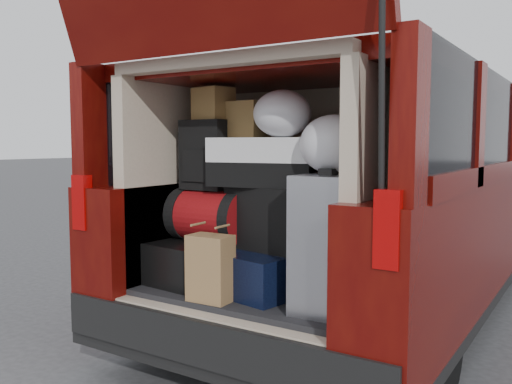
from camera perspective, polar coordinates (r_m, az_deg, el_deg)
minivan at (r=4.44m, az=12.43°, el=-0.53°), size 1.90×5.35×2.77m
load_floor at (r=3.17m, az=1.88°, el=-14.51°), size 1.24×1.05×0.55m
black_hardshell at (r=3.16m, az=-5.39°, el=-7.20°), size 0.48×0.62×0.23m
navy_hardshell at (r=2.91m, az=1.26°, el=-8.36°), size 0.51×0.58×0.22m
silver_roller at (r=2.61m, az=7.98°, el=-5.24°), size 0.29×0.44×0.65m
kraft_bag at (r=2.75m, az=-4.83°, el=-7.99°), size 0.22×0.15×0.33m
red_duffel at (r=3.09m, az=-4.82°, el=-2.50°), size 0.45×0.30×0.29m
black_soft_case at (r=2.92m, az=1.75°, el=-2.71°), size 0.51×0.36×0.34m
backpack at (r=3.11m, az=-5.22°, el=3.91°), size 0.28×0.17×0.40m
twotone_duffel at (r=2.92m, az=1.10°, el=3.18°), size 0.62×0.38×0.26m
grocery_sack_lower at (r=3.13m, az=-4.52°, el=9.22°), size 0.23×0.20×0.18m
grocery_sack_upper at (r=3.06m, az=-0.83°, el=7.61°), size 0.21×0.18×0.20m
plastic_bag_center at (r=2.84m, az=2.77°, el=8.24°), size 0.31×0.29×0.25m
plastic_bag_right at (r=2.60m, az=8.13°, el=4.99°), size 0.35×0.33×0.28m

